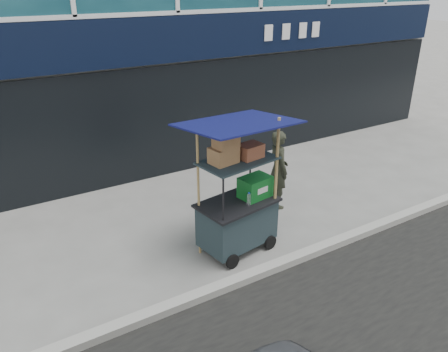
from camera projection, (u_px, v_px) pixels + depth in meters
ground at (292, 253)px, 6.99m from camera, size 80.00×80.00×0.00m
curb at (301, 256)px, 6.81m from camera, size 80.00×0.18×0.12m
vendor_cart at (239, 206)px, 6.81m from camera, size 1.81×1.40×2.22m
vendor_man at (278, 169)px, 8.17m from camera, size 0.49×0.62×1.51m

